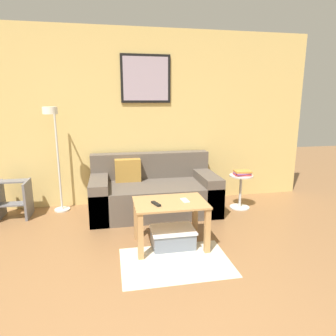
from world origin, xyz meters
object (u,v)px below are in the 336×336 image
Objects in this scene: floor_lamp at (54,141)px; side_table at (241,188)px; couch at (153,192)px; cell_phone at (185,200)px; storage_bin at (173,237)px; coffee_table at (170,212)px; book_stack at (242,173)px; step_stool at (14,198)px; remote_control at (156,204)px.

floor_lamp reaches higher than side_table.
cell_phone is at bearing -80.19° from couch.
side_table is (1.21, 0.97, 0.20)m from storage_bin.
coffee_table is 0.20m from cell_phone.
coffee_table is 1.57m from book_stack.
side_table is 1.00× the size of step_stool.
step_stool is (-1.87, 0.12, -0.01)m from couch.
floor_lamp is 10.49× the size of cell_phone.
cell_phone is at bearing -38.35° from floor_lamp.
cell_phone is at bearing -30.01° from step_stool.
storage_bin is 2.27m from step_stool.
coffee_table is (0.02, -1.08, 0.11)m from couch.
couch is 7.10× the size of book_stack.
couch is 1.11m from cell_phone.
book_stack is (1.27, -0.14, 0.25)m from couch.
book_stack is at bearing 36.97° from coffee_table.
step_stool is (-1.92, 1.21, 0.16)m from storage_bin.
storage_bin is 0.45m from remote_control.
remote_control is at bearing -46.95° from floor_lamp.
remote_control reaches higher than storage_bin.
floor_lamp is at bearing 175.75° from couch.
couch is 2.28× the size of coffee_table.
floor_lamp is at bearing 175.04° from side_table.
cell_phone is (1.48, -1.17, -0.52)m from floor_lamp.
floor_lamp is 1.77m from remote_control.
floor_lamp is (-1.34, 1.19, 0.93)m from storage_bin.
coffee_table reaches higher than storage_bin.
couch is at bearing 63.35° from remote_control.
floor_lamp is 1.95m from cell_phone.
book_stack is 0.49× the size of step_stool.
storage_bin is at bearing -41.67° from floor_lamp.
book_stack reaches higher than remote_control.
coffee_table is 5.45× the size of cell_phone.
couch is 1.87m from step_stool.
side_table is 0.23m from book_stack.
storage_bin is 0.94× the size of step_stool.
couch is at bearing -3.53° from step_stool.
floor_lamp is 2.97× the size of side_table.
couch is 3.50× the size of step_stool.
book_stack is (0.01, -0.01, 0.23)m from side_table.
step_stool is (-1.73, 1.25, -0.24)m from remote_control.
side_table is at bearing 125.00° from book_stack.
floor_lamp is at bearing 137.06° from cell_phone.
floor_lamp is 6.01× the size of book_stack.
floor_lamp is 2.62m from book_stack.
floor_lamp reaches higher than book_stack.
book_stack is 1.73m from remote_control.
cell_phone is (0.14, 0.02, 0.40)m from storage_bin.
coffee_table is 1.54× the size of side_table.
remote_control is 0.30× the size of step_stool.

